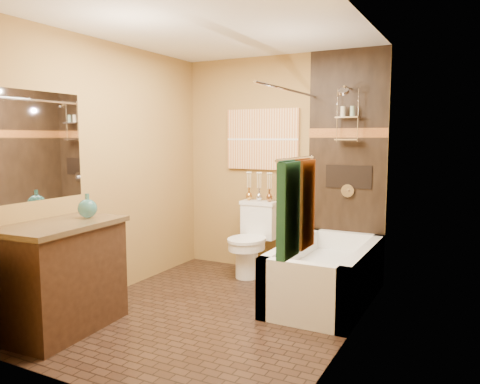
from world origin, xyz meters
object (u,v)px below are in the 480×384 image
Objects in this scene: sunset_painting at (262,139)px; toilet at (252,239)px; bathtub at (326,279)px; vanity at (61,276)px.

sunset_painting reaches higher than toilet.
vanity is at bearing -136.30° from bathtub.
toilet is 2.22m from vanity.
sunset_painting is 0.86× the size of vanity.
bathtub is at bearing 40.02° from vanity.
vanity is (-0.71, -2.10, 0.03)m from toilet.
bathtub is at bearing -24.29° from toilet.
sunset_painting is 2.71m from vanity.
sunset_painting is 1.83m from bathtub.
sunset_painting is at bearing 69.76° from vanity.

